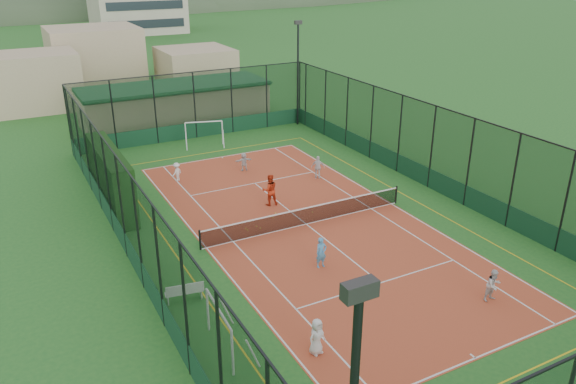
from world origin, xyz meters
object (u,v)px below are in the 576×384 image
object	(u,v)px
child_near_left	(317,337)
coach	(270,190)
clubhouse	(175,103)
white_bench	(184,291)
child_near_right	(493,285)
child_far_left	(177,172)
child_far_right	(318,167)
floodlight_ne	(298,74)
child_far_back	(244,162)
child_near_mid	(321,253)
futsal_goal_near	(219,330)
futsal_goal_far	(204,134)

from	to	relation	value
child_near_left	coach	xyz separation A→B (m)	(4.17, 12.16, 0.20)
clubhouse	white_bench	distance (m)	26.92
child_near_left	child_near_right	distance (m)	7.96
child_far_left	child_far_right	xyz separation A→B (m)	(7.92, -3.67, 0.13)
floodlight_ne	child_far_back	size ratio (longest dim) A/B	6.85
child_far_back	child_near_mid	bearing A→B (deg)	86.00
clubhouse	child_far_left	bearing A→B (deg)	-107.36
white_bench	child_far_left	bearing A→B (deg)	82.53
child_near_left	coach	size ratio (longest dim) A/B	0.77
futsal_goal_near	clubhouse	bearing A→B (deg)	-11.71
floodlight_ne	child_far_right	bearing A→B (deg)	-112.82
child_far_right	child_near_mid	bearing A→B (deg)	92.98
clubhouse	coach	xyz separation A→B (m)	(-0.57, -18.88, -0.67)
child_near_right	futsal_goal_near	bearing A→B (deg)	170.14
floodlight_ne	child_near_mid	xyz separation A→B (m)	(-10.15, -20.64, -3.40)
white_bench	child_far_left	world-z (taller)	child_far_left
futsal_goal_far	child_near_left	bearing A→B (deg)	-84.27
child_near_left	child_near_mid	xyz separation A→B (m)	(3.19, 5.01, 0.03)
floodlight_ne	child_near_left	xyz separation A→B (m)	(-13.34, -25.65, -3.42)
clubhouse	coach	world-z (taller)	clubhouse
clubhouse	futsal_goal_far	xyz separation A→B (m)	(-0.11, -7.09, -0.69)
child_far_back	clubhouse	bearing A→B (deg)	-84.17
child_near_right	floodlight_ne	bearing A→B (deg)	79.76
clubhouse	coach	bearing A→B (deg)	-91.74
futsal_goal_far	child_near_right	world-z (taller)	futsal_goal_far
white_bench	futsal_goal_near	world-z (taller)	futsal_goal_near
child_far_left	coach	bearing A→B (deg)	87.21
child_near_left	child_near_right	bearing A→B (deg)	-16.58
child_near_right	child_far_back	xyz separation A→B (m)	(-2.87, 18.30, -0.09)
clubhouse	child_far_back	xyz separation A→B (m)	(0.34, -13.24, -0.96)
child_far_left	child_far_back	xyz separation A→B (m)	(4.40, -0.24, 0.01)
child_near_left	coach	bearing A→B (deg)	58.08
child_near_mid	floodlight_ne	bearing A→B (deg)	63.70
white_bench	child_near_mid	xyz separation A→B (m)	(6.25, -0.30, 0.30)
child_far_back	floodlight_ne	bearing A→B (deg)	-132.13
futsal_goal_far	child_near_mid	world-z (taller)	futsal_goal_far
clubhouse	futsal_goal_far	bearing A→B (deg)	-90.85
futsal_goal_near	child_near_right	size ratio (longest dim) A/B	2.01
futsal_goal_far	child_near_mid	distance (m)	19.01
futsal_goal_far	child_far_back	bearing A→B (deg)	-69.22
futsal_goal_near	futsal_goal_far	distance (m)	23.53
futsal_goal_near	futsal_goal_far	size ratio (longest dim) A/B	1.01
white_bench	coach	bearing A→B (deg)	52.36
clubhouse	white_bench	world-z (taller)	clubhouse
child_near_left	child_near_mid	size ratio (longest dim) A/B	0.96
white_bench	child_far_right	distance (m)	14.78
futsal_goal_far	child_far_left	bearing A→B (deg)	-107.14
child_near_left	coach	world-z (taller)	coach
clubhouse	child_far_right	bearing A→B (deg)	-76.96
futsal_goal_far	child_far_back	xyz separation A→B (m)	(0.44, -6.15, -0.27)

